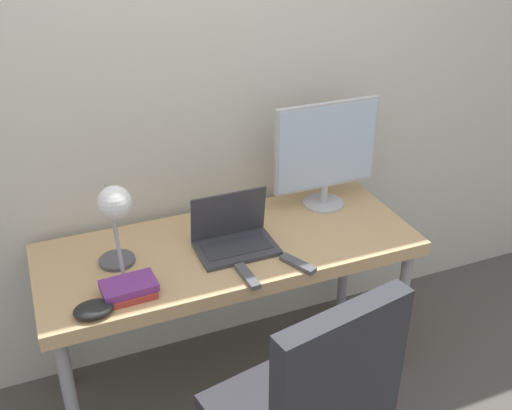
% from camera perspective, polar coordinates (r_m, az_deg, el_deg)
% --- Properties ---
extents(wall_back, '(8.00, 0.05, 2.60)m').
position_cam_1_polar(wall_back, '(2.63, -5.71, 10.21)').
color(wall_back, beige).
rests_on(wall_back, ground_plane).
extents(desk, '(1.59, 0.63, 0.78)m').
position_cam_1_polar(desk, '(2.57, -2.54, -5.04)').
color(desk, tan).
rests_on(desk, ground_plane).
extents(laptop, '(0.33, 0.22, 0.23)m').
position_cam_1_polar(laptop, '(2.48, -2.12, -3.05)').
color(laptop, '#38383D').
rests_on(laptop, desk).
extents(monitor, '(0.50, 0.19, 0.50)m').
position_cam_1_polar(monitor, '(2.72, 6.70, 5.12)').
color(monitor, '#B7B7BC').
rests_on(monitor, desk).
extents(desk_lamp, '(0.14, 0.29, 0.41)m').
position_cam_1_polar(desk_lamp, '(2.21, -13.28, -0.78)').
color(desk_lamp, '#4C4C51').
rests_on(desk_lamp, desk).
extents(book_stack, '(0.21, 0.16, 0.05)m').
position_cam_1_polar(book_stack, '(2.28, -11.91, -7.73)').
color(book_stack, '#B2382D').
rests_on(book_stack, desk).
extents(tv_remote, '(0.05, 0.17, 0.02)m').
position_cam_1_polar(tv_remote, '(2.32, -0.83, -6.78)').
color(tv_remote, '#4C4C51').
rests_on(tv_remote, desk).
extents(media_remote, '(0.10, 0.16, 0.02)m').
position_cam_1_polar(media_remote, '(2.39, 4.00, -5.62)').
color(media_remote, '#4C4C51').
rests_on(media_remote, desk).
extents(game_controller, '(0.14, 0.11, 0.04)m').
position_cam_1_polar(game_controller, '(2.22, -15.22, -9.56)').
color(game_controller, black).
rests_on(game_controller, desk).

